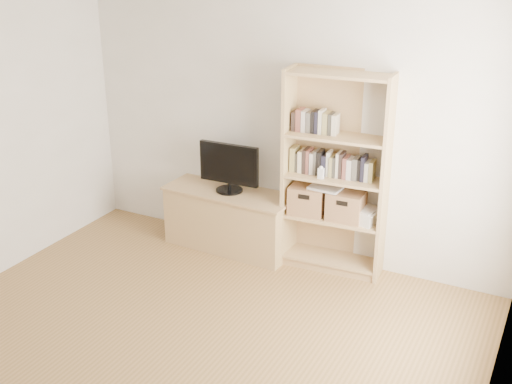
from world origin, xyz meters
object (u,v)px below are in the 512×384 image
Objects in this scene: tv_stand at (230,220)px; laptop at (326,188)px; television at (229,168)px; baby_monitor at (321,173)px; bookshelf at (335,174)px; basket_right at (346,206)px; basket_left at (308,199)px.

laptop is at bearing 5.42° from tv_stand.
television reaches higher than tv_stand.
television reaches higher than baby_monitor.
bookshelf is 6.53× the size of laptop.
bookshelf reaches higher than laptop.
tv_stand is 1.28m from basket_right.
laptop is (1.02, 0.06, -0.05)m from television.
baby_monitor is at bearing -94.79° from laptop.
baby_monitor reaches higher than laptop.
television is (-0.00, 0.00, 0.58)m from tv_stand.
baby_monitor is at bearing -0.28° from tv_stand.
television is 1.02m from laptop.
bookshelf reaches higher than tv_stand.
television is 6.20× the size of baby_monitor.
basket_left is at bearing -173.63° from laptop.
baby_monitor is (-0.10, -0.12, 0.03)m from bookshelf.
baby_monitor is 0.31× the size of basket_right.
tv_stand is 12.87× the size of baby_monitor.
baby_monitor reaches higher than basket_right.
bookshelf is 0.39m from basket_left.
laptop is (1.02, 0.06, 0.53)m from tv_stand.
laptop is (0.01, 0.10, -0.17)m from baby_monitor.
television reaches higher than basket_left.
baby_monitor is 0.41m from basket_right.
laptop is at bearing -173.86° from bookshelf.
laptop reaches higher than basket_right.
laptop is (-0.09, -0.02, -0.14)m from bookshelf.
laptop is at bearing -3.27° from basket_left.
basket_left is at bearing 152.28° from baby_monitor.
basket_left is (0.84, 0.05, -0.20)m from television.
tv_stand is 1.30m from bookshelf.
bookshelf is at bearing 2.25° from television.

